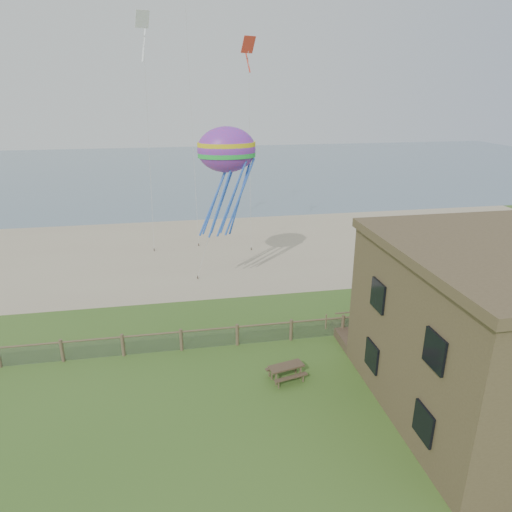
{
  "coord_description": "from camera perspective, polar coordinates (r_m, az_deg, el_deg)",
  "views": [
    {
      "loc": [
        -2.86,
        -15.55,
        13.07
      ],
      "look_at": [
        1.39,
        8.0,
        4.36
      ],
      "focal_mm": 32.0,
      "sensor_mm": 36.0,
      "label": 1
    }
  ],
  "objects": [
    {
      "name": "sand_beach",
      "position": [
        39.86,
        -5.55,
        0.78
      ],
      "size": [
        72.0,
        20.0,
        0.02
      ],
      "primitive_type": "cube",
      "color": "tan",
      "rests_on": "ground"
    },
    {
      "name": "ground",
      "position": [
        20.52,
        0.15,
        -19.58
      ],
      "size": [
        160.0,
        160.0,
        0.0
      ],
      "primitive_type": "plane",
      "color": "#3D6221",
      "rests_on": "ground"
    },
    {
      "name": "kite_red",
      "position": [
        33.42,
        -0.96,
        24.23
      ],
      "size": [
        1.62,
        1.79,
        2.05
      ],
      "primitive_type": null,
      "rotation": [
        0.44,
        0.0,
        0.42
      ],
      "color": "red"
    },
    {
      "name": "chainlink_fence",
      "position": [
        25.09,
        -2.35,
        -9.95
      ],
      "size": [
        36.2,
        0.2,
        1.25
      ],
      "primitive_type": null,
      "color": "brown",
      "rests_on": "ground"
    },
    {
      "name": "octopus_kite",
      "position": [
        28.9,
        -3.61,
        9.4
      ],
      "size": [
        4.03,
        3.23,
        7.36
      ],
      "primitive_type": null,
      "rotation": [
        0.0,
        0.0,
        0.21
      ],
      "color": "#F42670"
    },
    {
      "name": "picnic_table",
      "position": [
        22.56,
        3.78,
        -14.36
      ],
      "size": [
        1.92,
        1.61,
        0.71
      ],
      "primitive_type": null,
      "rotation": [
        0.0,
        0.0,
        0.23
      ],
      "color": "brown",
      "rests_on": "ground"
    },
    {
      "name": "ocean",
      "position": [
        82.64,
        -8.26,
        10.71
      ],
      "size": [
        160.0,
        68.0,
        0.02
      ],
      "primitive_type": "cube",
      "color": "slate",
      "rests_on": "ground"
    },
    {
      "name": "kite_white",
      "position": [
        34.32,
        -13.93,
        25.62
      ],
      "size": [
        1.7,
        2.02,
        2.62
      ],
      "primitive_type": null,
      "rotation": [
        0.44,
        0.0,
        0.4
      ],
      "color": "white"
    },
    {
      "name": "motel_deck",
      "position": [
        28.95,
        24.66,
        -8.27
      ],
      "size": [
        15.0,
        2.0,
        0.5
      ],
      "primitive_type": "cube",
      "color": "brown",
      "rests_on": "ground"
    }
  ]
}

